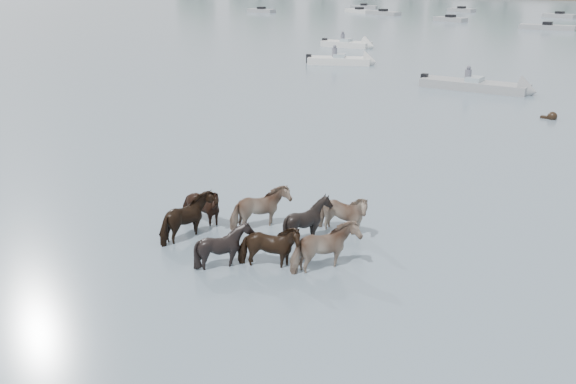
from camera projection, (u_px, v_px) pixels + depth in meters
The scene contains 6 objects.
ground at pixel (194, 220), 17.16m from camera, with size 400.00×400.00×0.00m, color slate.
pony_herd at pixel (264, 228), 15.47m from camera, with size 5.58×4.26×1.34m.
swimming_pony at pixel (551, 117), 28.63m from camera, with size 0.72×0.44×0.44m.
motorboat_a at pixel (349, 61), 44.91m from camera, with size 5.05×3.54×1.92m.
motorboat_b at pixel (489, 87), 35.08m from camera, with size 6.57×1.88×1.92m.
motorboat_f at pixel (354, 45), 54.43m from camera, with size 4.94×2.02×1.92m.
Camera 1 is at (11.34, -11.47, 6.46)m, focal length 39.44 mm.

